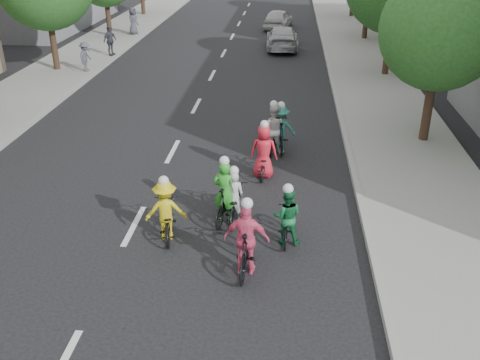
# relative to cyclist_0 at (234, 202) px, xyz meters

# --- Properties ---
(ground) EXTENTS (120.00, 120.00, 0.00)m
(ground) POSITION_rel_cyclist_0_xyz_m (-2.60, -0.56, -0.53)
(ground) COLOR black
(ground) RESTS_ON ground
(sidewalk_left) EXTENTS (4.00, 80.00, 0.15)m
(sidewalk_left) POSITION_rel_cyclist_0_xyz_m (-10.60, 9.44, -0.45)
(sidewalk_left) COLOR gray
(sidewalk_left) RESTS_ON ground
(curb_left) EXTENTS (0.18, 80.00, 0.18)m
(curb_left) POSITION_rel_cyclist_0_xyz_m (-8.65, 9.44, -0.44)
(curb_left) COLOR #999993
(curb_left) RESTS_ON ground
(sidewalk_right) EXTENTS (4.00, 80.00, 0.15)m
(sidewalk_right) POSITION_rel_cyclist_0_xyz_m (5.40, 9.44, -0.45)
(sidewalk_right) COLOR gray
(sidewalk_right) RESTS_ON ground
(curb_right) EXTENTS (0.18, 80.00, 0.18)m
(curb_right) POSITION_rel_cyclist_0_xyz_m (3.45, 9.44, -0.44)
(curb_right) COLOR #999993
(curb_right) RESTS_ON ground
(tree_r_0) EXTENTS (4.00, 4.00, 5.97)m
(tree_r_0) POSITION_rel_cyclist_0_xyz_m (6.20, 6.04, 3.44)
(tree_r_0) COLOR black
(tree_r_0) RESTS_ON ground
(cyclist_0) EXTENTS (0.67, 1.75, 1.61)m
(cyclist_0) POSITION_rel_cyclist_0_xyz_m (0.00, 0.00, 0.00)
(cyclist_0) COLOR black
(cyclist_0) RESTS_ON ground
(cyclist_1) EXTENTS (0.73, 1.51, 1.62)m
(cyclist_1) POSITION_rel_cyclist_0_xyz_m (1.39, -0.93, 0.08)
(cyclist_1) COLOR black
(cyclist_1) RESTS_ON ground
(cyclist_2) EXTENTS (1.11, 1.78, 1.73)m
(cyclist_2) POSITION_rel_cyclist_0_xyz_m (-1.60, -1.00, 0.10)
(cyclist_2) COLOR black
(cyclist_2) RESTS_ON ground
(cyclist_3) EXTENTS (1.06, 1.90, 1.91)m
(cyclist_3) POSITION_rel_cyclist_0_xyz_m (0.51, -2.26, 0.17)
(cyclist_3) COLOR black
(cyclist_3) RESTS_ON ground
(cyclist_4) EXTENTS (0.86, 1.66, 1.85)m
(cyclist_4) POSITION_rel_cyclist_0_xyz_m (0.64, 2.80, 0.12)
(cyclist_4) COLOR black
(cyclist_4) RESTS_ON ground
(cyclist_5) EXTENTS (0.79, 1.79, 1.89)m
(cyclist_5) POSITION_rel_cyclist_0_xyz_m (-0.23, -0.05, 0.13)
(cyclist_5) COLOR black
(cyclist_5) RESTS_ON ground
(cyclist_6) EXTENTS (0.90, 1.67, 1.86)m
(cyclist_6) POSITION_rel_cyclist_0_xyz_m (0.85, 4.71, 0.14)
(cyclist_6) COLOR black
(cyclist_6) RESTS_ON ground
(cyclist_7) EXTENTS (1.11, 1.90, 1.78)m
(cyclist_7) POSITION_rel_cyclist_0_xyz_m (1.10, 4.87, 0.16)
(cyclist_7) COLOR black
(cyclist_7) RESTS_ON ground
(follow_car_lead) EXTENTS (2.03, 4.71, 1.35)m
(follow_car_lead) POSITION_rel_cyclist_0_xyz_m (0.84, 20.99, 0.14)
(follow_car_lead) COLOR #A7A6AB
(follow_car_lead) RESTS_ON ground
(follow_car_trail) EXTENTS (2.29, 4.29, 1.39)m
(follow_car_trail) POSITION_rel_cyclist_0_xyz_m (0.42, 27.68, 0.16)
(follow_car_trail) COLOR silver
(follow_car_trail) RESTS_ON ground
(spectator_0) EXTENTS (0.65, 1.02, 1.50)m
(spectator_0) POSITION_rel_cyclist_0_xyz_m (-9.07, 14.12, 0.37)
(spectator_0) COLOR #4F4E5C
(spectator_0) RESTS_ON sidewalk_left
(spectator_1) EXTENTS (0.78, 1.07, 1.68)m
(spectator_1) POSITION_rel_cyclist_0_xyz_m (-8.90, 17.68, 0.46)
(spectator_1) COLOR #43434E
(spectator_1) RESTS_ON sidewalk_left
(spectator_2) EXTENTS (0.75, 0.97, 1.77)m
(spectator_2) POSITION_rel_cyclist_0_xyz_m (-9.27, 23.92, 0.51)
(spectator_2) COLOR #454550
(spectator_2) RESTS_ON sidewalk_left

